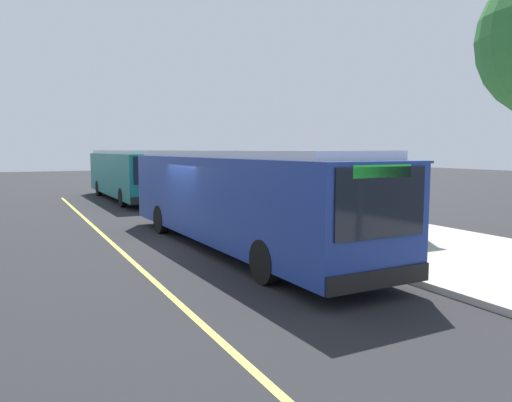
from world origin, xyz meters
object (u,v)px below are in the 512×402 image
Objects in this scene: transit_bus_main at (236,195)px; pedestrian_commuter at (376,214)px; waiting_bench at (378,219)px; route_sign_post at (370,187)px; transit_bus_second at (129,173)px.

transit_bus_main is 4.14m from pedestrian_commuter.
waiting_bench is at bearing 137.24° from pedestrian_commuter.
route_sign_post is 1.24m from pedestrian_commuter.
pedestrian_commuter is (1.77, -1.64, 0.48)m from waiting_bench.
pedestrian_commuter is at bearing 56.68° from transit_bus_main.
transit_bus_second is 17.29m from waiting_bench.
waiting_bench is (16.59, 4.78, -0.98)m from transit_bus_second.
route_sign_post is at bearing 7.29° from transit_bus_second.
transit_bus_second is 19.09m from route_sign_post.
pedestrian_commuter reaches higher than waiting_bench.
transit_bus_second is at bearing -170.28° from pedestrian_commuter.
transit_bus_main is 16.11m from transit_bus_second.
pedestrian_commuter is (2.26, 3.43, -0.50)m from transit_bus_main.
transit_bus_main is 5.19m from waiting_bench.
transit_bus_second is 18.64m from pedestrian_commuter.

